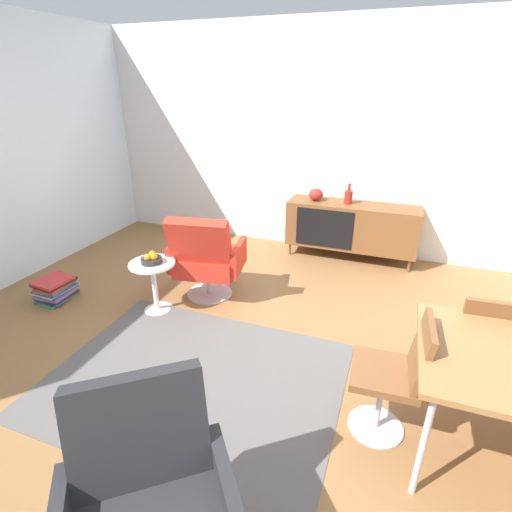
# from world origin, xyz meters

# --- Properties ---
(ground_plane) EXTENTS (8.32, 8.32, 0.00)m
(ground_plane) POSITION_xyz_m (0.00, 0.00, 0.00)
(ground_plane) COLOR olive
(wall_back) EXTENTS (6.80, 0.12, 2.80)m
(wall_back) POSITION_xyz_m (0.00, 2.60, 1.40)
(wall_back) COLOR white
(wall_back) RESTS_ON ground_plane
(sideboard) EXTENTS (1.60, 0.45, 0.72)m
(sideboard) POSITION_xyz_m (0.31, 2.30, 0.44)
(sideboard) COLOR brown
(sideboard) RESTS_ON ground_plane
(vase_cobalt) EXTENTS (0.10, 0.10, 0.25)m
(vase_cobalt) POSITION_xyz_m (0.25, 2.30, 0.81)
(vase_cobalt) COLOR maroon
(vase_cobalt) RESTS_ON sideboard
(vase_sculptural_dark) EXTENTS (0.18, 0.18, 0.15)m
(vase_sculptural_dark) POSITION_xyz_m (-0.16, 2.30, 0.80)
(vase_sculptural_dark) COLOR maroon
(vase_sculptural_dark) RESTS_ON sideboard
(dining_chair_near_window) EXTENTS (0.44, 0.42, 0.86)m
(dining_chair_near_window) POSITION_xyz_m (0.95, -0.40, 0.47)
(dining_chair_near_window) COLOR brown
(dining_chair_near_window) RESTS_ON ground_plane
(dining_chair_back_left) EXTENTS (0.42, 0.44, 0.86)m
(dining_chair_back_left) POSITION_xyz_m (1.49, 0.16, 0.47)
(dining_chair_back_left) COLOR brown
(dining_chair_back_left) RESTS_ON ground_plane
(lounge_chair_red) EXTENTS (0.80, 0.75, 0.95)m
(lounge_chair_red) POSITION_xyz_m (-0.93, 0.75, 0.47)
(lounge_chair_red) COLOR red
(lounge_chair_red) RESTS_ON ground_plane
(armchair_black_shell) EXTENTS (0.91, 0.90, 0.95)m
(armchair_black_shell) POSITION_xyz_m (-0.01, -1.59, 0.47)
(armchair_black_shell) COLOR #262628
(armchair_black_shell) RESTS_ON ground_plane
(side_table_round) EXTENTS (0.44, 0.44, 0.52)m
(side_table_round) POSITION_xyz_m (-1.29, 0.34, 0.32)
(side_table_round) COLOR white
(side_table_round) RESTS_ON ground_plane
(fruit_bowl) EXTENTS (0.20, 0.20, 0.11)m
(fruit_bowl) POSITION_xyz_m (-1.29, 0.34, 0.56)
(fruit_bowl) COLOR #262628
(fruit_bowl) RESTS_ON side_table_round
(magazine_stack) EXTENTS (0.34, 0.40, 0.24)m
(magazine_stack) POSITION_xyz_m (-2.39, 0.15, 0.12)
(magazine_stack) COLOR #3F7F4C
(magazine_stack) RESTS_ON ground_plane
(area_rug) EXTENTS (2.20, 1.70, 0.01)m
(area_rug) POSITION_xyz_m (-0.45, -0.42, 0.00)
(area_rug) COLOR #595654
(area_rug) RESTS_ON ground_plane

